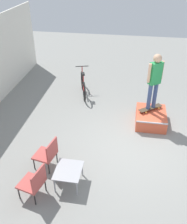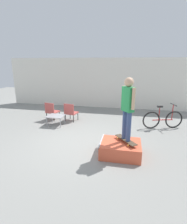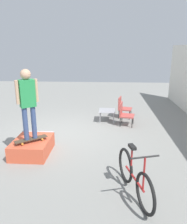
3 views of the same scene
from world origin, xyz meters
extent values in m
plane|color=gray|center=(0.00, 0.00, 0.00)|extent=(24.00, 24.00, 0.00)
cube|color=white|center=(0.00, 5.15, 1.50)|extent=(12.00, 0.06, 3.00)
cube|color=#DB5638|center=(1.52, -0.55, 0.21)|extent=(1.20, 0.98, 0.41)
cylinder|color=#B7B7BC|center=(0.92, -0.55, 0.41)|extent=(0.05, 0.98, 0.05)
cube|color=#473828|center=(1.66, -0.51, 0.50)|extent=(0.70, 0.81, 0.02)
cylinder|color=gold|center=(1.92, -0.66, 0.46)|extent=(0.06, 0.06, 0.05)
cylinder|color=gold|center=(1.74, -0.80, 0.46)|extent=(0.06, 0.06, 0.05)
cylinder|color=gold|center=(1.59, -0.23, 0.46)|extent=(0.06, 0.06, 0.05)
cylinder|color=gold|center=(1.40, -0.37, 0.46)|extent=(0.06, 0.06, 0.05)
cylinder|color=#384C7A|center=(1.60, -0.42, 0.95)|extent=(0.13, 0.13, 0.89)
cylinder|color=#384C7A|center=(1.73, -0.60, 0.95)|extent=(0.13, 0.13, 0.89)
cube|color=#28934C|center=(1.66, -0.51, 1.75)|extent=(0.39, 0.42, 0.70)
cylinder|color=#D8A884|center=(1.52, -0.32, 1.80)|extent=(0.09, 0.09, 0.60)
cylinder|color=#D8A884|center=(1.80, -0.71, 1.80)|extent=(0.09, 0.09, 0.60)
sphere|color=#D8A884|center=(1.66, -0.51, 2.23)|extent=(0.26, 0.26, 0.26)
cube|color=#9E9EA3|center=(-1.48, 1.51, 0.44)|extent=(0.73, 0.64, 0.02)
cylinder|color=#9E9EA3|center=(-1.79, 1.24, 0.22)|extent=(0.04, 0.04, 0.43)
cylinder|color=#9E9EA3|center=(-1.16, 1.24, 0.22)|extent=(0.04, 0.04, 0.43)
cylinder|color=#9E9EA3|center=(-1.79, 1.78, 0.22)|extent=(0.04, 0.04, 0.43)
cylinder|color=#9E9EA3|center=(-1.16, 1.78, 0.22)|extent=(0.04, 0.04, 0.43)
cylinder|color=black|center=(-1.70, 2.44, 0.18)|extent=(0.03, 0.03, 0.36)
cylinder|color=black|center=(-2.12, 2.54, 0.18)|extent=(0.03, 0.03, 0.36)
cylinder|color=black|center=(-1.80, 2.01, 0.18)|extent=(0.03, 0.03, 0.36)
cylinder|color=black|center=(-2.23, 2.11, 0.18)|extent=(0.03, 0.03, 0.36)
cube|color=#B74C47|center=(-1.96, 2.27, 0.39)|extent=(0.63, 0.63, 0.05)
cube|color=#B74C47|center=(-2.02, 2.04, 0.64)|extent=(0.51, 0.16, 0.47)
cylinder|color=black|center=(-0.73, 2.45, 0.18)|extent=(0.03, 0.03, 0.36)
cylinder|color=black|center=(-1.16, 2.53, 0.18)|extent=(0.03, 0.03, 0.36)
cylinder|color=black|center=(-0.82, 2.01, 0.18)|extent=(0.03, 0.03, 0.36)
cylinder|color=black|center=(-1.25, 2.10, 0.18)|extent=(0.03, 0.03, 0.36)
cube|color=#B74C47|center=(-0.99, 2.27, 0.39)|extent=(0.61, 0.61, 0.05)
cube|color=#B74C47|center=(-1.04, 2.04, 0.64)|extent=(0.52, 0.14, 0.47)
torus|color=black|center=(3.62, 2.21, 0.38)|extent=(0.75, 0.27, 0.76)
torus|color=black|center=(2.67, 1.94, 0.38)|extent=(0.75, 0.27, 0.76)
cylinder|color=#AD2323|center=(3.14, 2.08, 0.38)|extent=(0.87, 0.29, 0.04)
cylinder|color=#AD2323|center=(2.97, 2.03, 0.66)|extent=(0.04, 0.04, 0.56)
cube|color=black|center=(2.97, 2.03, 0.97)|extent=(0.24, 0.16, 0.06)
cylinder|color=#AD2323|center=(3.53, 2.19, 0.71)|extent=(0.04, 0.04, 0.66)
cylinder|color=black|center=(3.53, 2.19, 1.04)|extent=(0.17, 0.51, 0.03)
camera|label=1|loc=(-5.63, 0.21, 4.87)|focal=40.00mm
camera|label=2|loc=(1.68, -5.43, 2.76)|focal=28.00mm
camera|label=3|loc=(6.97, 1.52, 2.85)|focal=35.00mm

